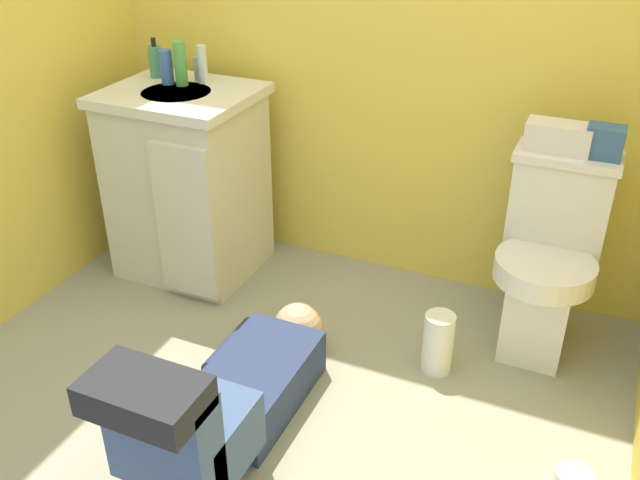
# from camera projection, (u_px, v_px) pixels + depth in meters

# --- Properties ---
(ground_plane) EXTENTS (2.85, 3.08, 0.04)m
(ground_plane) POSITION_uv_depth(u_px,v_px,m) (262.00, 408.00, 2.40)
(ground_plane) COLOR gray
(toilet) EXTENTS (0.36, 0.46, 0.75)m
(toilet) POSITION_uv_depth(u_px,v_px,m) (548.00, 259.00, 2.52)
(toilet) COLOR silver
(toilet) RESTS_ON ground_plane
(vanity_cabinet) EXTENTS (0.60, 0.53, 0.82)m
(vanity_cabinet) POSITION_uv_depth(u_px,v_px,m) (188.00, 182.00, 2.99)
(vanity_cabinet) COLOR beige
(vanity_cabinet) RESTS_ON ground_plane
(faucet) EXTENTS (0.02, 0.02, 0.10)m
(faucet) POSITION_uv_depth(u_px,v_px,m) (197.00, 69.00, 2.89)
(faucet) COLOR silver
(faucet) RESTS_ON vanity_cabinet
(person_plumber) EXTENTS (0.39, 1.06, 0.52)m
(person_plumber) POSITION_uv_depth(u_px,v_px,m) (226.00, 396.00, 2.17)
(person_plumber) COLOR navy
(person_plumber) RESTS_ON ground_plane
(tissue_box) EXTENTS (0.22, 0.11, 0.10)m
(tissue_box) POSITION_uv_depth(u_px,v_px,m) (558.00, 137.00, 2.40)
(tissue_box) COLOR silver
(tissue_box) RESTS_ON toilet
(toiletry_bag) EXTENTS (0.12, 0.09, 0.11)m
(toiletry_bag) POSITION_uv_depth(u_px,v_px,m) (605.00, 142.00, 2.34)
(toiletry_bag) COLOR #33598C
(toiletry_bag) RESTS_ON toilet
(soap_dispenser) EXTENTS (0.06, 0.06, 0.17)m
(soap_dispenser) POSITION_uv_depth(u_px,v_px,m) (156.00, 61.00, 2.93)
(soap_dispenser) COLOR #478F64
(soap_dispenser) RESTS_ON vanity_cabinet
(bottle_blue) EXTENTS (0.05, 0.05, 0.14)m
(bottle_blue) POSITION_uv_depth(u_px,v_px,m) (167.00, 67.00, 2.85)
(bottle_blue) COLOR #3B64BD
(bottle_blue) RESTS_ON vanity_cabinet
(bottle_green) EXTENTS (0.05, 0.05, 0.18)m
(bottle_green) POSITION_uv_depth(u_px,v_px,m) (180.00, 64.00, 2.82)
(bottle_green) COLOR #4EA54B
(bottle_green) RESTS_ON vanity_cabinet
(bottle_clear) EXTENTS (0.04, 0.04, 0.16)m
(bottle_clear) POSITION_uv_depth(u_px,v_px,m) (202.00, 64.00, 2.85)
(bottle_clear) COLOR silver
(bottle_clear) RESTS_ON vanity_cabinet
(paper_towel_roll) EXTENTS (0.11, 0.11, 0.24)m
(paper_towel_roll) POSITION_uv_depth(u_px,v_px,m) (438.00, 343.00, 2.50)
(paper_towel_roll) COLOR white
(paper_towel_roll) RESTS_ON ground_plane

